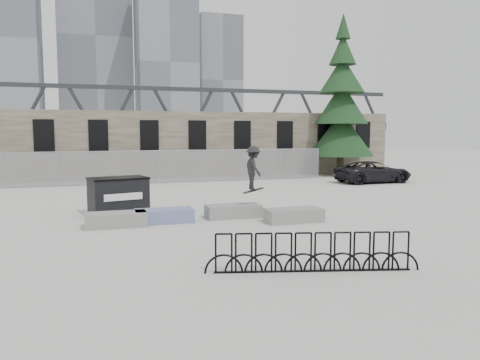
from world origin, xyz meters
name	(u,v)px	position (x,y,z in m)	size (l,w,h in m)	color
ground	(201,221)	(0.00, 0.00, 0.00)	(120.00, 120.00, 0.00)	beige
stone_wall	(147,145)	(0.00, 16.24, 2.26)	(36.00, 2.58, 4.50)	brown
chainlink_fence	(155,167)	(0.00, 12.50, 1.04)	(22.06, 0.06, 2.02)	gray
planter_far_left	(116,219)	(-2.95, -0.13, 0.26)	(2.00, 0.90, 0.47)	gray
planter_center_left	(164,215)	(-1.32, 0.07, 0.26)	(2.00, 0.90, 0.47)	#374DA6
planter_center_right	(233,211)	(1.27, 0.26, 0.26)	(2.00, 0.90, 0.47)	gray
planter_offset	(294,215)	(3.05, -1.20, 0.26)	(2.00, 0.90, 0.47)	gray
dumpster	(118,195)	(-2.72, 2.40, 0.71)	(2.39, 1.78, 1.41)	black
bike_rack	(313,253)	(1.05, -6.71, 0.44)	(4.79, 1.29, 0.90)	black
spruce_tree	(341,109)	(13.63, 14.12, 4.80)	(4.69, 4.69, 11.50)	#38281E
skyline_towers	(101,51)	(-1.01, 93.81, 20.79)	(58.00, 28.00, 48.00)	slate
truss_bridge	(184,125)	(10.00, 55.00, 4.13)	(70.00, 3.00, 9.80)	#2D3033
suv	(373,172)	(12.98, 8.93, 0.66)	(2.20, 4.77, 1.33)	black
skateboarder	(253,168)	(1.99, 0.06, 1.84)	(0.81, 1.08, 1.73)	black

